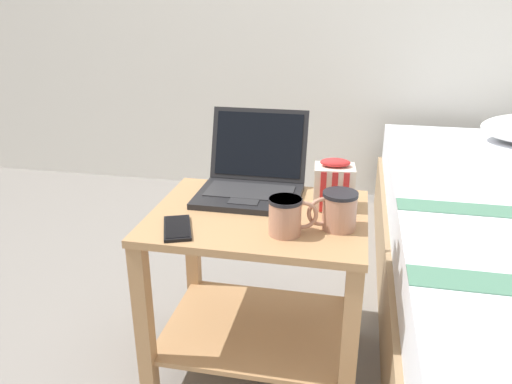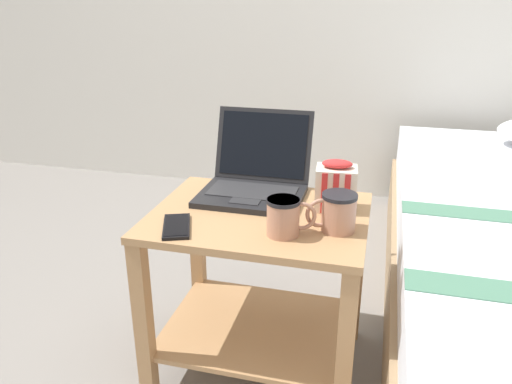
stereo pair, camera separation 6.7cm
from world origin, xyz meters
TOP-DOWN VIEW (x-y plane):
  - ground_plane at (0.00, 0.00)m, footprint 8.00×8.00m
  - bedside_table at (0.00, 0.00)m, footprint 0.62×0.49m
  - laptop at (-0.05, 0.15)m, footprint 0.32×0.32m
  - mug_front_left at (0.10, -0.12)m, footprint 0.13×0.09m
  - mug_front_right at (0.23, -0.06)m, footprint 0.13×0.09m
  - snack_bag at (0.21, 0.09)m, footprint 0.12×0.10m
  - cell_phone at (-0.19, -0.15)m, footprint 0.12×0.17m

SIDE VIEW (x-z plane):
  - ground_plane at x=0.00m, z-range 0.00..0.00m
  - bedside_table at x=0.00m, z-range 0.08..0.61m
  - cell_phone at x=-0.19m, z-range 0.54..0.55m
  - laptop at x=-0.05m, z-range 0.47..0.71m
  - mug_front_left at x=0.10m, z-range 0.54..0.64m
  - mug_front_right at x=0.23m, z-range 0.54..0.65m
  - snack_bag at x=0.21m, z-range 0.53..0.68m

